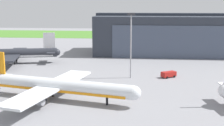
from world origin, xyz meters
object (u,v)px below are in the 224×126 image
(airliner_far_left, at_px, (12,54))
(airliner_near_left, at_px, (54,86))
(pushback_tractor, at_px, (169,74))
(maintenance_hangar, at_px, (174,34))
(apron_light_mast, at_px, (131,41))

(airliner_far_left, relative_size, airliner_near_left, 0.87)
(pushback_tractor, bearing_deg, maintenance_hangar, 82.70)
(airliner_far_left, xyz_separation_m, apron_light_mast, (48.33, -19.29, 8.08))
(airliner_far_left, bearing_deg, pushback_tractor, -16.17)
(airliner_far_left, relative_size, apron_light_mast, 1.81)
(maintenance_hangar, bearing_deg, pushback_tractor, -97.30)
(airliner_far_left, distance_m, airliner_near_left, 52.80)
(maintenance_hangar, distance_m, airliner_near_left, 85.19)
(maintenance_hangar, bearing_deg, apron_light_mast, -110.02)
(airliner_far_left, distance_m, apron_light_mast, 52.66)
(airliner_far_left, bearing_deg, airliner_near_left, -55.82)
(airliner_far_left, height_order, apron_light_mast, apron_light_mast)
(airliner_far_left, bearing_deg, maintenance_hangar, 25.85)
(airliner_near_left, bearing_deg, pushback_tractor, 39.91)
(maintenance_hangar, xyz_separation_m, apron_light_mast, (-18.90, -51.86, 2.99))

